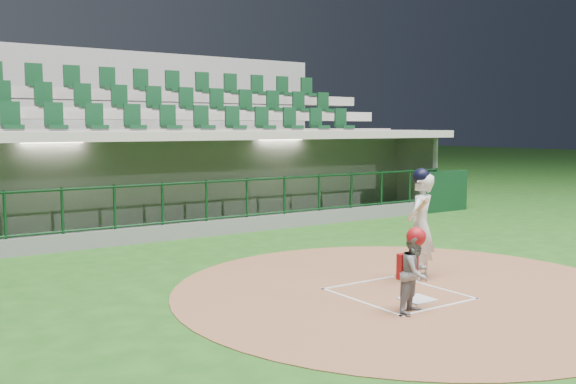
{
  "coord_description": "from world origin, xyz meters",
  "views": [
    {
      "loc": [
        -6.6,
        -7.13,
        2.49
      ],
      "look_at": [
        -0.02,
        2.6,
        1.3
      ],
      "focal_mm": 40.0,
      "sensor_mm": 36.0,
      "label": 1
    }
  ],
  "objects": [
    {
      "name": "ground",
      "position": [
        0.0,
        0.0,
        0.0
      ],
      "size": [
        120.0,
        120.0,
        0.0
      ],
      "primitive_type": "plane",
      "color": "#1B4B15",
      "rests_on": "ground"
    },
    {
      "name": "batter_box_chalk",
      "position": [
        0.0,
        -0.3,
        0.02
      ],
      "size": [
        1.55,
        1.8,
        0.01
      ],
      "color": "white",
      "rests_on": "ground"
    },
    {
      "name": "catcher",
      "position": [
        -0.48,
        -1.12,
        0.59
      ],
      "size": [
        0.63,
        0.56,
        1.16
      ],
      "color": "gray",
      "rests_on": "dirt_circle"
    },
    {
      "name": "seating_deck",
      "position": [
        0.0,
        10.91,
        1.42
      ],
      "size": [
        17.0,
        6.72,
        5.15
      ],
      "color": "gray",
      "rests_on": "ground"
    },
    {
      "name": "dugout_structure",
      "position": [
        0.16,
        7.82,
        0.96
      ],
      "size": [
        16.4,
        3.7,
        3.0
      ],
      "color": "slate",
      "rests_on": "ground"
    },
    {
      "name": "home_plate",
      "position": [
        0.0,
        -0.7,
        0.02
      ],
      "size": [
        0.43,
        0.43,
        0.02
      ],
      "primitive_type": "cube",
      "color": "silver",
      "rests_on": "dirt_circle"
    },
    {
      "name": "batter",
      "position": [
        0.93,
        0.17,
        0.92
      ],
      "size": [
        0.91,
        0.96,
        1.82
      ],
      "color": "silver",
      "rests_on": "dirt_circle"
    },
    {
      "name": "dirt_circle",
      "position": [
        0.3,
        -0.2,
        0.01
      ],
      "size": [
        7.2,
        7.2,
        0.01
      ],
      "primitive_type": "cylinder",
      "color": "brown",
      "rests_on": "ground"
    }
  ]
}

